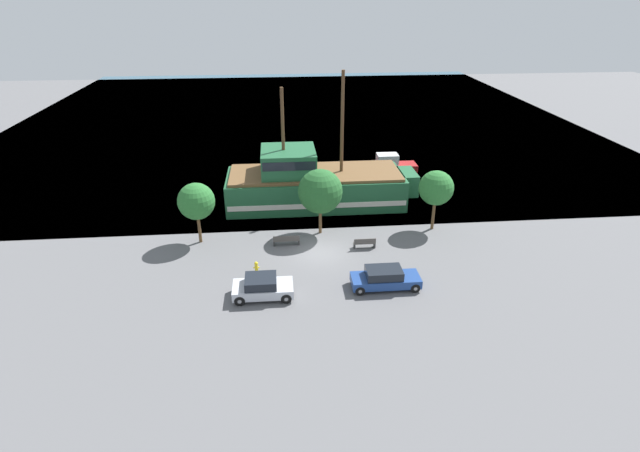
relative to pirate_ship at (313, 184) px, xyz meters
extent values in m
plane|color=#5B5B5E|center=(-0.27, -9.35, -1.89)|extent=(160.00, 160.00, 0.00)
plane|color=#33566B|center=(-0.27, 34.65, -1.89)|extent=(80.00, 80.00, 0.00)
cube|color=#1E5633|center=(0.19, 0.00, -0.51)|extent=(15.61, 5.87, 2.76)
cube|color=silver|center=(0.19, 0.00, -0.92)|extent=(15.30, 5.95, 0.45)
cube|color=#1E5633|center=(8.59, 0.00, -0.09)|extent=(1.40, 3.23, 1.93)
cube|color=brown|center=(0.19, 0.00, 1.00)|extent=(14.99, 5.40, 0.25)
cube|color=#1E5633|center=(-2.16, 0.00, 2.17)|extent=(4.68, 4.69, 2.09)
cube|color=black|center=(-2.16, 0.00, 2.49)|extent=(4.45, 4.75, 0.75)
cylinder|color=#4C331E|center=(2.53, 0.00, 5.47)|extent=(0.28, 0.28, 8.69)
cylinder|color=#4C331E|center=(-2.55, 0.00, 4.82)|extent=(0.28, 0.28, 7.38)
cube|color=maroon|center=(8.92, 8.01, -1.50)|extent=(5.47, 1.96, 0.78)
cube|color=silver|center=(8.51, 8.01, -0.56)|extent=(2.19, 1.53, 1.09)
cube|color=black|center=(9.16, 8.01, -0.56)|extent=(0.12, 1.37, 0.88)
cube|color=navy|center=(3.61, -14.47, -1.36)|extent=(4.47, 1.72, 0.57)
cube|color=black|center=(3.47, -14.47, -0.79)|extent=(2.33, 1.55, 0.57)
cylinder|color=black|center=(5.40, -15.24, -1.57)|extent=(0.63, 0.22, 0.63)
cylinder|color=gray|center=(5.40, -15.24, -1.57)|extent=(0.24, 0.25, 0.24)
cylinder|color=black|center=(5.40, -13.70, -1.57)|extent=(0.63, 0.22, 0.63)
cylinder|color=gray|center=(5.40, -13.70, -1.57)|extent=(0.24, 0.25, 0.24)
cylinder|color=black|center=(1.81, -15.24, -1.57)|extent=(0.63, 0.22, 0.63)
cylinder|color=gray|center=(1.81, -15.24, -1.57)|extent=(0.24, 0.25, 0.24)
cylinder|color=black|center=(1.81, -13.70, -1.57)|extent=(0.63, 0.22, 0.63)
cylinder|color=gray|center=(1.81, -13.70, -1.57)|extent=(0.24, 0.25, 0.24)
cube|color=#B7BCC6|center=(-4.34, -14.84, -1.34)|extent=(3.80, 1.92, 0.59)
cube|color=black|center=(-4.45, -14.84, -0.76)|extent=(1.98, 1.73, 0.57)
cylinder|color=black|center=(-2.91, -15.71, -1.55)|extent=(0.67, 0.22, 0.67)
cylinder|color=gray|center=(-2.91, -15.71, -1.55)|extent=(0.25, 0.25, 0.25)
cylinder|color=black|center=(-2.91, -13.97, -1.55)|extent=(0.67, 0.22, 0.67)
cylinder|color=gray|center=(-2.91, -13.97, -1.55)|extent=(0.25, 0.25, 0.25)
cylinder|color=black|center=(-5.78, -15.71, -1.55)|extent=(0.67, 0.22, 0.67)
cylinder|color=gray|center=(-5.78, -15.71, -1.55)|extent=(0.25, 0.25, 0.25)
cylinder|color=black|center=(-5.78, -13.97, -1.55)|extent=(0.67, 0.22, 0.67)
cylinder|color=gray|center=(-5.78, -13.97, -1.55)|extent=(0.25, 0.25, 0.25)
cylinder|color=yellow|center=(-4.85, -11.70, -1.60)|extent=(0.22, 0.22, 0.56)
sphere|color=yellow|center=(-4.85, -11.70, -1.25)|extent=(0.25, 0.25, 0.25)
cylinder|color=yellow|center=(-5.01, -11.70, -1.58)|extent=(0.10, 0.09, 0.09)
cylinder|color=yellow|center=(-4.69, -11.70, -1.58)|extent=(0.10, 0.09, 0.09)
cube|color=#4C4742|center=(-2.67, -7.95, -1.46)|extent=(2.00, 0.45, 0.05)
cube|color=#4C4742|center=(-2.67, -8.15, -1.24)|extent=(2.00, 0.06, 0.40)
cube|color=#2D2D2D|center=(-3.61, -7.95, -1.69)|extent=(0.12, 0.36, 0.40)
cube|color=#2D2D2D|center=(-1.73, -7.95, -1.69)|extent=(0.12, 0.36, 0.40)
cube|color=#4C4742|center=(3.18, -8.94, -1.46)|extent=(1.65, 0.45, 0.05)
cube|color=#4C4742|center=(3.18, -9.13, -1.24)|extent=(1.65, 0.06, 0.40)
cube|color=#2D2D2D|center=(2.41, -8.94, -1.69)|extent=(0.12, 0.36, 0.40)
cube|color=#2D2D2D|center=(3.94, -8.94, -1.69)|extent=(0.12, 0.36, 0.40)
cylinder|color=brown|center=(-9.25, -6.84, -0.78)|extent=(0.24, 0.24, 2.22)
sphere|color=#286B2D|center=(-9.25, -6.84, 1.51)|extent=(2.78, 2.78, 2.78)
cylinder|color=brown|center=(0.10, -6.07, -0.85)|extent=(0.24, 0.24, 2.08)
sphere|color=#235B28|center=(0.10, -6.07, 1.67)|extent=(3.47, 3.47, 3.47)
cylinder|color=brown|center=(9.23, -6.16, -0.70)|extent=(0.24, 0.24, 2.38)
sphere|color=#286B2D|center=(9.23, -6.16, 1.66)|extent=(2.75, 2.75, 2.75)
camera|label=1|loc=(-3.15, -41.73, 15.93)|focal=28.00mm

